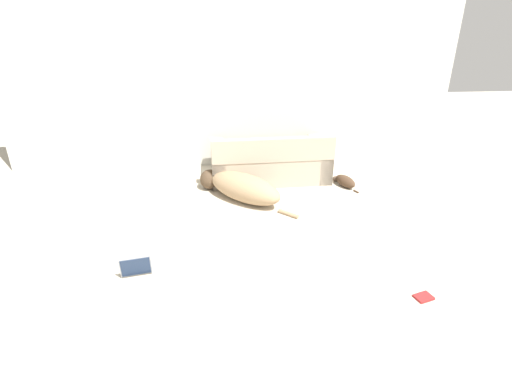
% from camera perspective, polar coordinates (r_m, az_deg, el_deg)
% --- Properties ---
extents(ground_plane, '(20.00, 20.00, 0.00)m').
position_cam_1_polar(ground_plane, '(3.45, -1.17, -21.76)').
color(ground_plane, '#BCB29E').
extents(wall_back, '(7.35, 0.06, 2.69)m').
position_cam_1_polar(wall_back, '(6.65, -3.77, 14.90)').
color(wall_back, beige).
rests_on(wall_back, ground_plane).
extents(couch, '(1.86, 0.97, 0.77)m').
position_cam_1_polar(couch, '(6.32, 1.99, 4.19)').
color(couch, tan).
rests_on(couch, ground_plane).
extents(dog, '(1.38, 1.28, 0.40)m').
position_cam_1_polar(dog, '(5.64, -2.22, 0.74)').
color(dog, '#A38460').
rests_on(dog, ground_plane).
extents(cat, '(0.32, 0.52, 0.17)m').
position_cam_1_polar(cat, '(6.24, 12.56, 1.53)').
color(cat, '#473323').
rests_on(cat, ground_plane).
extents(laptop_open, '(0.36, 0.35, 0.26)m').
position_cam_1_polar(laptop_open, '(4.24, -16.71, -11.21)').
color(laptop_open, gray).
rests_on(laptop_open, ground_plane).
extents(book_red, '(0.20, 0.17, 0.02)m').
position_cam_1_polar(book_red, '(4.22, 22.83, -13.68)').
color(book_red, maroon).
rests_on(book_red, ground_plane).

